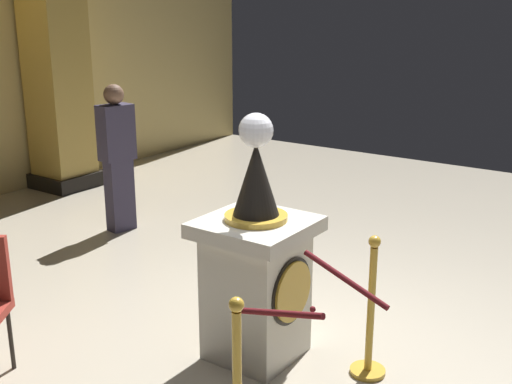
{
  "coord_description": "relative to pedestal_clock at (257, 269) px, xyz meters",
  "views": [
    {
      "loc": [
        -3.49,
        -2.18,
        2.37
      ],
      "look_at": [
        -0.19,
        0.14,
        1.2
      ],
      "focal_mm": 44.55,
      "sensor_mm": 36.0,
      "label": 1
    }
  ],
  "objects": [
    {
      "name": "velvet_rope",
      "position": [
        -0.38,
        -0.67,
        0.13
      ],
      "size": [
        0.74,
        0.72,
        0.22
      ],
      "color": "#591419"
    },
    {
      "name": "column_right",
      "position": [
        2.11,
        4.71,
        1.27
      ],
      "size": [
        0.77,
        0.77,
        3.89
      ],
      "color": "black",
      "rests_on": "ground_plane"
    },
    {
      "name": "pedestal_clock",
      "position": [
        0.0,
        0.0,
        0.0
      ],
      "size": [
        0.71,
        0.71,
        1.73
      ],
      "color": "beige",
      "rests_on": "ground_plane"
    },
    {
      "name": "bystander_guest",
      "position": [
        1.31,
        2.76,
        0.19
      ],
      "size": [
        0.39,
        0.28,
        1.61
      ],
      "color": "#383347",
      "rests_on": "ground_plane"
    },
    {
      "name": "stanchion_far",
      "position": [
        0.23,
        -0.76,
        -0.32
      ],
      "size": [
        0.24,
        0.24,
        0.99
      ],
      "color": "gold",
      "rests_on": "ground_plane"
    },
    {
      "name": "ground_plane",
      "position": [
        0.19,
        -0.14,
        -0.66
      ],
      "size": [
        12.49,
        12.49,
        0.0
      ],
      "primitive_type": "plane",
      "color": "#B2A893"
    }
  ]
}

